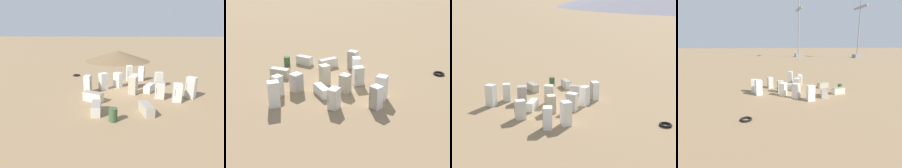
% 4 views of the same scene
% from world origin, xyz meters
% --- Properties ---
extents(ground_plane, '(1000.00, 1000.00, 0.00)m').
position_xyz_m(ground_plane, '(0.00, 0.00, 0.00)').
color(ground_plane, '#937551').
extents(dirt_mound, '(13.11, 13.11, 2.10)m').
position_xyz_m(dirt_mound, '(3.80, -19.59, 1.05)').
color(dirt_mound, brown).
rests_on(dirt_mound, ground_plane).
extents(discarded_fridge_0, '(1.76, 1.07, 0.76)m').
position_xyz_m(discarded_fridge_0, '(2.46, 2.98, 0.38)').
color(discarded_fridge_0, beige).
rests_on(discarded_fridge_0, ground_plane).
extents(discarded_fridge_1, '(1.17, 1.76, 0.69)m').
position_xyz_m(discarded_fridge_1, '(-2.06, -0.41, 0.34)').
color(discarded_fridge_1, silver).
rests_on(discarded_fridge_1, ground_plane).
extents(discarded_fridge_2, '(0.67, 0.81, 1.63)m').
position_xyz_m(discarded_fridge_2, '(3.51, 1.05, 0.81)').
color(discarded_fridge_2, white).
rests_on(discarded_fridge_2, ground_plane).
extents(discarded_fridge_3, '(0.87, 0.77, 1.46)m').
position_xyz_m(discarded_fridge_3, '(-3.04, -2.41, 0.73)').
color(discarded_fridge_3, beige).
rests_on(discarded_fridge_3, ground_plane).
extents(discarded_fridge_4, '(0.96, 0.97, 1.63)m').
position_xyz_m(discarded_fridge_4, '(2.35, -0.20, 0.82)').
color(discarded_fridge_4, white).
rests_on(discarded_fridge_4, ground_plane).
extents(discarded_fridge_5, '(1.00, 0.96, 1.48)m').
position_xyz_m(discarded_fridge_5, '(1.07, -1.35, 0.74)').
color(discarded_fridge_5, silver).
rests_on(discarded_fridge_5, ground_plane).
extents(discarded_fridge_6, '(0.63, 0.66, 1.53)m').
position_xyz_m(discarded_fridge_6, '(-4.11, 1.99, 0.76)').
color(discarded_fridge_6, silver).
rests_on(discarded_fridge_6, ground_plane).
extents(discarded_fridge_7, '(0.88, 1.56, 0.75)m').
position_xyz_m(discarded_fridge_7, '(1.64, 5.13, 0.37)').
color(discarded_fridge_7, beige).
rests_on(discarded_fridge_7, ground_plane).
extents(discarded_fridge_8, '(0.95, 0.93, 1.82)m').
position_xyz_m(discarded_fridge_8, '(-5.36, 0.86, 0.91)').
color(discarded_fridge_8, silver).
rests_on(discarded_fridge_8, ground_plane).
extents(discarded_fridge_9, '(0.80, 0.78, 1.42)m').
position_xyz_m(discarded_fridge_9, '(-2.81, 1.43, 0.71)').
color(discarded_fridge_9, '#A89E93').
rests_on(discarded_fridge_9, ground_plane).
extents(discarded_fridge_10, '(0.71, 0.80, 1.40)m').
position_xyz_m(discarded_fridge_10, '(-0.61, -1.40, 0.70)').
color(discarded_fridge_10, '#B2A88E').
rests_on(discarded_fridge_10, ground_plane).
extents(discarded_fridge_11, '(1.10, 1.70, 0.70)m').
position_xyz_m(discarded_fridge_11, '(-1.71, 4.58, 0.35)').
color(discarded_fridge_11, '#B2A88E').
rests_on(discarded_fridge_11, ground_plane).
extents(discarded_fridge_12, '(0.74, 0.75, 1.61)m').
position_xyz_m(discarded_fridge_12, '(-1.22, -4.50, 0.80)').
color(discarded_fridge_12, white).
rests_on(discarded_fridge_12, ground_plane).
extents(discarded_fridge_13, '(0.80, 0.87, 1.77)m').
position_xyz_m(discarded_fridge_13, '(0.14, -4.05, 0.89)').
color(discarded_fridge_13, silver).
rests_on(discarded_fridge_13, ground_plane).
extents(discarded_fridge_14, '(0.87, 0.82, 1.63)m').
position_xyz_m(discarded_fridge_14, '(-0.55, 0.65, 0.81)').
color(discarded_fridge_14, '#B2A88E').
rests_on(discarded_fridge_14, ground_plane).
extents(scrap_tire, '(0.90, 0.90, 0.17)m').
position_xyz_m(scrap_tire, '(7.09, -5.31, 0.09)').
color(scrap_tire, black).
rests_on(scrap_tire, ground_plane).
extents(rusty_barrel, '(0.54, 0.54, 0.85)m').
position_xyz_m(rusty_barrel, '(0.33, 6.02, 0.43)').
color(rusty_barrel, '#385633').
rests_on(rusty_barrel, ground_plane).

